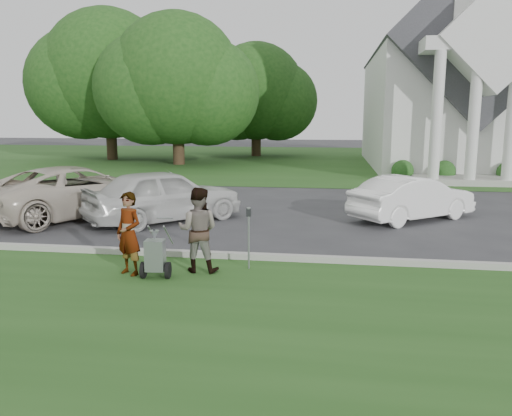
% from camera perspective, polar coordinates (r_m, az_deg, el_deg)
% --- Properties ---
extents(ground, '(120.00, 120.00, 0.00)m').
position_cam_1_polar(ground, '(10.58, -2.14, -6.72)').
color(ground, '#333335').
rests_on(ground, ground).
extents(grass_strip, '(80.00, 7.00, 0.01)m').
position_cam_1_polar(grass_strip, '(7.83, -6.24, -13.05)').
color(grass_strip, '#234C1A').
rests_on(grass_strip, ground).
extents(church_lawn, '(80.00, 30.00, 0.01)m').
position_cam_1_polar(church_lawn, '(37.12, 5.49, 5.53)').
color(church_lawn, '#234C1A').
rests_on(church_lawn, ground).
extents(curb, '(80.00, 0.18, 0.15)m').
position_cam_1_polar(curb, '(11.08, -1.62, -5.52)').
color(curb, '#9E9E93').
rests_on(curb, ground).
extents(church, '(9.19, 19.00, 24.10)m').
position_cam_1_polar(church, '(33.94, 21.18, 14.48)').
color(church, white).
rests_on(church, ground).
extents(tree_left, '(10.63, 8.40, 9.71)m').
position_cam_1_polar(tree_left, '(33.48, -9.06, 13.68)').
color(tree_left, '#332316').
rests_on(tree_left, ground).
extents(tree_far, '(11.64, 9.20, 10.73)m').
position_cam_1_polar(tree_far, '(38.46, -16.53, 13.82)').
color(tree_far, '#332316').
rests_on(tree_far, ground).
extents(tree_back, '(9.61, 7.60, 8.89)m').
position_cam_1_polar(tree_back, '(40.40, -0.00, 12.67)').
color(tree_back, '#332316').
rests_on(tree_back, ground).
extents(striping_cart, '(0.59, 1.15, 1.03)m').
position_cam_1_polar(striping_cart, '(9.92, -11.43, -5.42)').
color(striping_cart, black).
rests_on(striping_cart, ground).
extents(person_left, '(0.72, 0.62, 1.66)m').
position_cam_1_polar(person_left, '(10.15, -14.32, -2.94)').
color(person_left, '#999999').
rests_on(person_left, ground).
extents(person_right, '(0.84, 0.66, 1.72)m').
position_cam_1_polar(person_right, '(10.10, -6.63, -2.56)').
color(person_right, '#999999').
rests_on(person_right, ground).
extents(parking_meter_near, '(0.09, 0.08, 1.30)m').
position_cam_1_polar(parking_meter_near, '(10.21, -0.84, -2.60)').
color(parking_meter_near, gray).
rests_on(parking_meter_near, ground).
extents(car_a, '(5.24, 6.29, 1.60)m').
position_cam_1_polar(car_a, '(16.74, -19.75, 1.83)').
color(car_a, beige).
rests_on(car_a, ground).
extents(car_b, '(4.71, 4.63, 1.60)m').
position_cam_1_polar(car_b, '(15.17, -10.44, 1.46)').
color(car_b, silver).
rests_on(car_b, ground).
extents(car_d, '(4.10, 3.66, 1.35)m').
position_cam_1_polar(car_d, '(15.91, 17.44, 1.10)').
color(car_d, white).
rests_on(car_d, ground).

